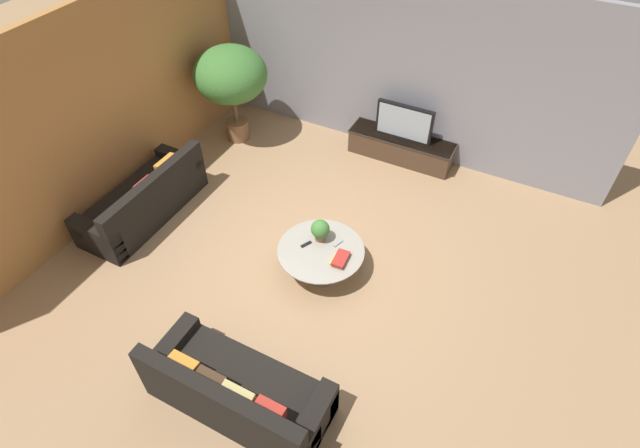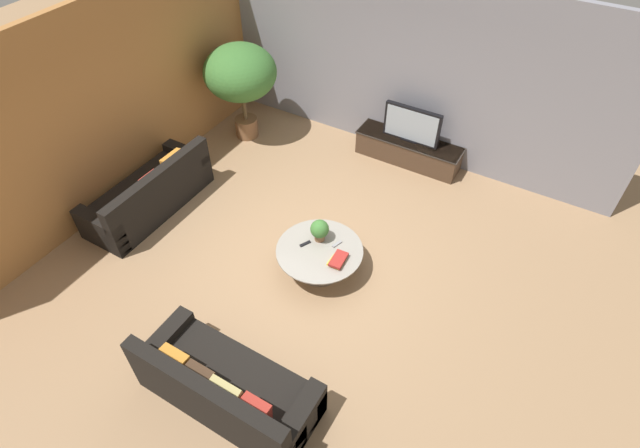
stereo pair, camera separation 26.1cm
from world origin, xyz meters
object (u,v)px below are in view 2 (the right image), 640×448
at_px(media_console, 408,150).
at_px(coffee_table, 320,255).
at_px(potted_plant_tabletop, 320,230).
at_px(couch_near_entry, 226,388).
at_px(couch_by_wall, 150,194).
at_px(potted_palm_tall, 240,75).
at_px(television, 412,125).

relative_size(media_console, coffee_table, 1.55).
relative_size(media_console, potted_plant_tabletop, 5.60).
bearing_deg(couch_near_entry, coffee_table, -87.39).
bearing_deg(couch_by_wall, potted_plant_tabletop, 98.29).
height_order(couch_by_wall, potted_palm_tall, potted_palm_tall).
xyz_separation_m(media_console, television, (-0.00, -0.00, 0.51)).
distance_m(coffee_table, couch_by_wall, 2.91).
bearing_deg(couch_near_entry, potted_palm_tall, -56.00).
bearing_deg(potted_palm_tall, couch_near_entry, -56.00).
distance_m(media_console, coffee_table, 2.93).
xyz_separation_m(television, potted_plant_tabletop, (-0.16, -2.76, -0.16)).
relative_size(couch_by_wall, potted_palm_tall, 1.19).
xyz_separation_m(couch_by_wall, potted_plant_tabletop, (2.80, 0.41, 0.29)).
relative_size(couch_by_wall, couch_near_entry, 1.03).
height_order(couch_near_entry, potted_plant_tabletop, couch_near_entry).
distance_m(media_console, potted_plant_tabletop, 2.78).
distance_m(coffee_table, potted_palm_tall, 3.67).
height_order(coffee_table, couch_by_wall, couch_by_wall).
distance_m(potted_palm_tall, potted_plant_tabletop, 3.43).
height_order(media_console, television, television).
height_order(television, couch_by_wall, television).
bearing_deg(couch_near_entry, television, -89.55).
bearing_deg(potted_palm_tall, potted_plant_tabletop, -35.93).
xyz_separation_m(media_console, potted_plant_tabletop, (-0.16, -2.76, 0.35)).
bearing_deg(couch_near_entry, couch_by_wall, -33.03).
bearing_deg(television, couch_by_wall, -133.09).
bearing_deg(potted_palm_tall, media_console, 15.21).
xyz_separation_m(coffee_table, couch_by_wall, (-2.90, -0.24, 0.00)).
height_order(couch_near_entry, potted_palm_tall, potted_palm_tall).
xyz_separation_m(television, couch_near_entry, (0.04, -5.11, -0.45)).
bearing_deg(potted_palm_tall, couch_by_wall, -91.86).
height_order(coffee_table, couch_near_entry, couch_near_entry).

